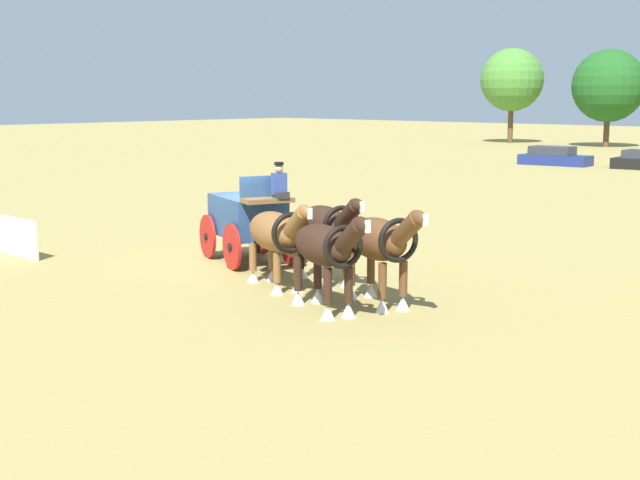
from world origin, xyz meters
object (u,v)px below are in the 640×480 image
at_px(draft_horse_lead_off, 326,249).
at_px(parked_vehicle_a, 554,157).
at_px(draft_horse_rear_near, 326,228).
at_px(show_wagon, 250,218).
at_px(draft_horse_rear_off, 277,234).
at_px(draft_horse_lead_near, 380,243).

height_order(draft_horse_lead_off, parked_vehicle_a, draft_horse_lead_off).
bearing_deg(draft_horse_rear_near, draft_horse_lead_off, -47.79).
xyz_separation_m(show_wagon, draft_horse_rear_off, (2.95, -1.85, 0.10)).
distance_m(show_wagon, draft_horse_rear_off, 3.48).
height_order(show_wagon, draft_horse_rear_off, show_wagon).
distance_m(draft_horse_rear_off, draft_horse_lead_near, 2.91).
bearing_deg(draft_horse_lead_near, draft_horse_rear_near, 158.67).
relative_size(show_wagon, draft_horse_lead_off, 1.78).
bearing_deg(show_wagon, parked_vehicle_a, 106.27).
distance_m(show_wagon, parked_vehicle_a, 38.17).
relative_size(show_wagon, draft_horse_rear_near, 1.80).
relative_size(draft_horse_rear_off, draft_horse_lead_off, 1.02).
distance_m(draft_horse_rear_near, draft_horse_rear_off, 1.30).
distance_m(draft_horse_rear_off, draft_horse_lead_off, 2.61).
relative_size(draft_horse_lead_near, parked_vehicle_a, 0.63).
bearing_deg(show_wagon, draft_horse_rear_near, -10.64).
bearing_deg(draft_horse_rear_off, draft_horse_lead_near, 5.24).
bearing_deg(draft_horse_rear_off, parked_vehicle_a, 109.51).
xyz_separation_m(draft_horse_rear_near, draft_horse_lead_off, (1.96, -2.16, -0.01)).
relative_size(draft_horse_rear_near, draft_horse_lead_off, 0.99).
relative_size(draft_horse_rear_off, parked_vehicle_a, 0.66).
bearing_deg(show_wagon, draft_horse_rear_off, -32.18).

